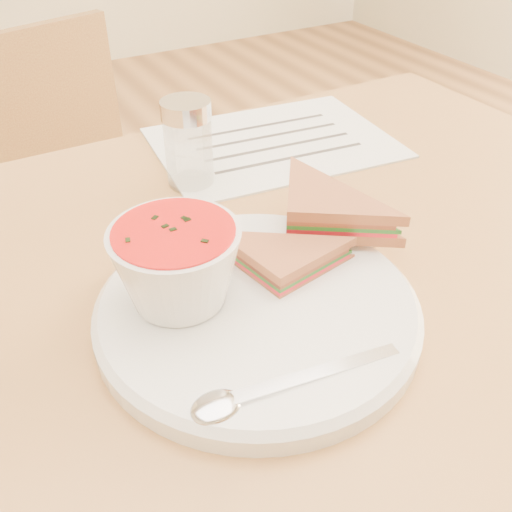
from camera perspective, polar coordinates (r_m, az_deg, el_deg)
dining_table at (r=0.84m, az=0.77°, el=-21.66°), size 1.00×0.70×0.75m
chair_far at (r=1.25m, az=-14.96°, el=1.88°), size 0.44×0.44×0.80m
plate at (r=0.49m, az=0.15°, el=-5.49°), size 0.30×0.30×0.02m
soup_bowl at (r=0.47m, az=-7.86°, el=-1.32°), size 0.11×0.11×0.07m
sandwich_half_a at (r=0.48m, az=2.41°, el=-3.62°), size 0.11×0.11×0.03m
sandwich_half_b at (r=0.53m, az=3.05°, el=2.85°), size 0.15×0.15×0.03m
spoon at (r=0.42m, az=3.43°, el=-12.55°), size 0.19×0.06×0.01m
paper_menu at (r=0.78m, az=1.75°, el=11.28°), size 0.33×0.26×0.00m
condiment_shaker at (r=0.67m, az=-6.78°, el=11.07°), size 0.07×0.07×0.10m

